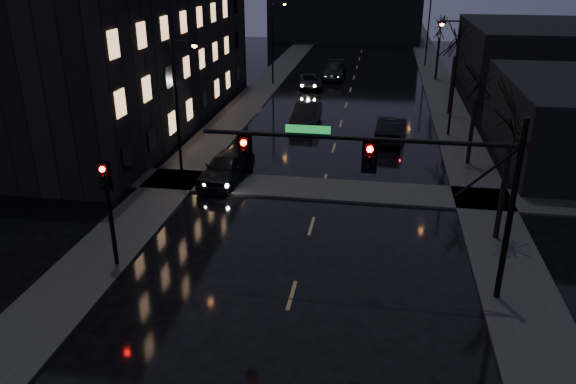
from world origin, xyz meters
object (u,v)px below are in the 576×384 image
at_px(oncoming_car_c, 311,81).
at_px(oncoming_car_b, 306,115).
at_px(oncoming_car_a, 226,167).
at_px(oncoming_car_d, 334,71).
at_px(lead_car, 391,129).

bearing_deg(oncoming_car_c, oncoming_car_b, -91.62).
bearing_deg(oncoming_car_a, oncoming_car_b, 84.03).
xyz_separation_m(oncoming_car_c, oncoming_car_d, (1.80, 4.88, 0.15)).
xyz_separation_m(oncoming_car_c, lead_car, (7.62, -15.96, 0.17)).
height_order(oncoming_car_b, oncoming_car_d, oncoming_car_b).
bearing_deg(oncoming_car_a, oncoming_car_d, 91.02).
relative_size(oncoming_car_a, oncoming_car_c, 1.05).
bearing_deg(oncoming_car_c, oncoming_car_a, -100.90).
bearing_deg(oncoming_car_a, oncoming_car_c, 93.82).
xyz_separation_m(oncoming_car_a, oncoming_car_b, (2.91, 12.20, -0.03)).
height_order(oncoming_car_b, oncoming_car_c, oncoming_car_b).
bearing_deg(oncoming_car_c, lead_car, -71.72).
bearing_deg(oncoming_car_d, oncoming_car_c, -109.37).
relative_size(oncoming_car_b, oncoming_car_d, 0.89).
xyz_separation_m(oncoming_car_a, oncoming_car_d, (3.41, 30.24, -0.04)).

